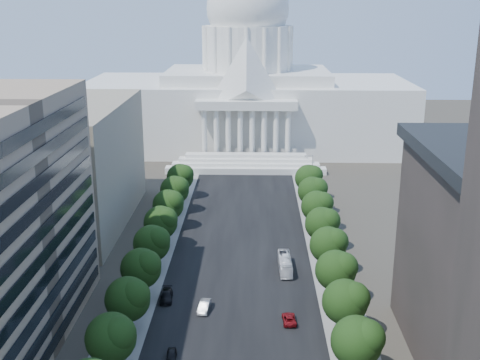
# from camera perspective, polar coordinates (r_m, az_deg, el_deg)

# --- Properties ---
(road_asphalt) EXTENTS (30.00, 260.00, 0.01)m
(road_asphalt) POSITION_cam_1_polar(r_m,az_deg,el_deg) (142.03, 0.15, -5.59)
(road_asphalt) COLOR black
(road_asphalt) RESTS_ON ground
(sidewalk_left) EXTENTS (8.00, 260.00, 0.02)m
(sidewalk_left) POSITION_cam_1_polar(r_m,az_deg,el_deg) (143.69, -7.48, -5.47)
(sidewalk_left) COLOR gray
(sidewalk_left) RESTS_ON ground
(sidewalk_right) EXTENTS (8.00, 260.00, 0.02)m
(sidewalk_right) POSITION_cam_1_polar(r_m,az_deg,el_deg) (142.90, 7.83, -5.61)
(sidewalk_right) COLOR gray
(sidewalk_right) RESTS_ON ground
(capitol) EXTENTS (120.00, 56.00, 73.00)m
(capitol) POSITION_cam_1_polar(r_m,az_deg,el_deg) (228.85, 0.71, 8.16)
(capitol) COLOR white
(capitol) RESTS_ON ground
(office_block_left_far) EXTENTS (38.00, 52.00, 30.00)m
(office_block_left_far) POSITION_cam_1_polar(r_m,az_deg,el_deg) (155.26, -17.77, 1.39)
(office_block_left_far) COLOR gray
(office_block_left_far) RESTS_ON ground
(tree_l_c) EXTENTS (7.79, 7.60, 9.97)m
(tree_l_c) POSITION_cam_1_polar(r_m,az_deg,el_deg) (92.89, -11.98, -14.35)
(tree_l_c) COLOR #33261C
(tree_l_c) RESTS_ON ground
(tree_l_d) EXTENTS (7.79, 7.60, 9.97)m
(tree_l_d) POSITION_cam_1_polar(r_m,az_deg,el_deg) (103.08, -10.46, -10.95)
(tree_l_d) COLOR #33261C
(tree_l_d) RESTS_ON ground
(tree_l_e) EXTENTS (7.79, 7.60, 9.97)m
(tree_l_e) POSITION_cam_1_polar(r_m,az_deg,el_deg) (113.63, -9.24, -8.17)
(tree_l_e) COLOR #33261C
(tree_l_e) RESTS_ON ground
(tree_l_f) EXTENTS (7.79, 7.60, 9.97)m
(tree_l_f) POSITION_cam_1_polar(r_m,az_deg,el_deg) (124.44, -8.24, -5.87)
(tree_l_f) COLOR #33261C
(tree_l_f) RESTS_ON ground
(tree_l_g) EXTENTS (7.79, 7.60, 9.97)m
(tree_l_g) POSITION_cam_1_polar(r_m,az_deg,el_deg) (135.46, -7.42, -3.93)
(tree_l_g) COLOR #33261C
(tree_l_g) RESTS_ON ground
(tree_l_h) EXTENTS (7.79, 7.60, 9.97)m
(tree_l_h) POSITION_cam_1_polar(r_m,az_deg,el_deg) (146.62, -6.72, -2.29)
(tree_l_h) COLOR #33261C
(tree_l_h) RESTS_ON ground
(tree_l_i) EXTENTS (7.79, 7.60, 9.97)m
(tree_l_i) POSITION_cam_1_polar(r_m,az_deg,el_deg) (157.91, -6.12, -0.88)
(tree_l_i) COLOR #33261C
(tree_l_i) RESTS_ON ground
(tree_l_j) EXTENTS (7.79, 7.60, 9.97)m
(tree_l_j) POSITION_cam_1_polar(r_m,az_deg,el_deg) (169.30, -5.60, 0.34)
(tree_l_j) COLOR #33261C
(tree_l_j) RESTS_ON ground
(tree_r_c) EXTENTS (7.79, 7.60, 9.97)m
(tree_r_c) POSITION_cam_1_polar(r_m,az_deg,el_deg) (91.85, 11.24, -14.69)
(tree_r_c) COLOR #33261C
(tree_r_c) RESTS_ON ground
(tree_r_d) EXTENTS (7.79, 7.60, 9.97)m
(tree_r_d) POSITION_cam_1_polar(r_m,az_deg,el_deg) (102.15, 10.13, -11.21)
(tree_r_d) COLOR #33261C
(tree_r_d) RESTS_ON ground
(tree_r_e) EXTENTS (7.79, 7.60, 9.97)m
(tree_r_e) POSITION_cam_1_polar(r_m,az_deg,el_deg) (112.79, 9.25, -8.37)
(tree_r_e) COLOR #33261C
(tree_r_e) RESTS_ON ground
(tree_r_f) EXTENTS (7.79, 7.60, 9.97)m
(tree_r_f) POSITION_cam_1_polar(r_m,az_deg,el_deg) (123.67, 8.53, -6.03)
(tree_r_f) COLOR #33261C
(tree_r_f) RESTS_ON ground
(tree_r_g) EXTENTS (7.79, 7.60, 9.97)m
(tree_r_g) POSITION_cam_1_polar(r_m,az_deg,el_deg) (134.75, 7.93, -4.06)
(tree_r_g) COLOR #33261C
(tree_r_g) RESTS_ON ground
(tree_r_h) EXTENTS (7.79, 7.60, 9.97)m
(tree_r_h) POSITION_cam_1_polar(r_m,az_deg,el_deg) (145.97, 7.43, -2.40)
(tree_r_h) COLOR #33261C
(tree_r_h) RESTS_ON ground
(tree_r_i) EXTENTS (7.79, 7.60, 9.97)m
(tree_r_i) POSITION_cam_1_polar(r_m,az_deg,el_deg) (157.30, 7.00, -0.98)
(tree_r_i) COLOR #33261C
(tree_r_i) RESTS_ON ground
(tree_r_j) EXTENTS (7.79, 7.60, 9.97)m
(tree_r_j) POSITION_cam_1_polar(r_m,az_deg,el_deg) (168.73, 6.62, 0.26)
(tree_r_j) COLOR #33261C
(tree_r_j) RESTS_ON ground
(streetlight_b) EXTENTS (2.61, 0.44, 9.00)m
(streetlight_b) POSITION_cam_1_polar(r_m,az_deg,el_deg) (91.78, 12.30, -15.25)
(streetlight_b) COLOR gray
(streetlight_b) RESTS_ON ground
(streetlight_c) EXTENTS (2.61, 0.44, 9.00)m
(streetlight_c) POSITION_cam_1_polar(r_m,az_deg,el_deg) (113.45, 10.01, -8.61)
(streetlight_c) COLOR gray
(streetlight_c) RESTS_ON ground
(streetlight_d) EXTENTS (2.61, 0.44, 9.00)m
(streetlight_d) POSITION_cam_1_polar(r_m,az_deg,el_deg) (136.26, 8.52, -4.14)
(streetlight_d) COLOR gray
(streetlight_d) RESTS_ON ground
(streetlight_e) EXTENTS (2.61, 0.44, 9.00)m
(streetlight_e) POSITION_cam_1_polar(r_m,az_deg,el_deg) (159.73, 7.48, -0.96)
(streetlight_e) COLOR gray
(streetlight_e) RESTS_ON ground
(streetlight_f) EXTENTS (2.61, 0.44, 9.00)m
(streetlight_f) POSITION_cam_1_polar(r_m,az_deg,el_deg) (183.61, 6.70, 1.40)
(streetlight_f) COLOR gray
(streetlight_f) RESTS_ON ground
(car_dark_a) EXTENTS (1.88, 4.01, 1.33)m
(car_dark_a) POSITION_cam_1_polar(r_m,az_deg,el_deg) (98.17, -6.50, -16.19)
(car_dark_a) COLOR black
(car_dark_a) RESTS_ON ground
(car_silver) EXTENTS (2.30, 5.16, 1.65)m
(car_silver) POSITION_cam_1_polar(r_m,az_deg,el_deg) (110.95, -3.38, -11.87)
(car_silver) COLOR #9A9DA1
(car_silver) RESTS_ON ground
(car_red) EXTENTS (2.54, 5.00, 1.35)m
(car_red) POSITION_cam_1_polar(r_m,az_deg,el_deg) (107.49, 4.67, -12.99)
(car_red) COLOR maroon
(car_red) RESTS_ON ground
(car_dark_b) EXTENTS (2.68, 5.76, 1.63)m
(car_dark_b) POSITION_cam_1_polar(r_m,az_deg,el_deg) (115.11, -7.00, -10.86)
(car_dark_b) COLOR black
(car_dark_b) RESTS_ON ground
(city_bus) EXTENTS (2.70, 10.45, 2.89)m
(city_bus) POSITION_cam_1_polar(r_m,az_deg,el_deg) (125.97, 4.30, -7.93)
(city_bus) COLOR white
(city_bus) RESTS_ON ground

